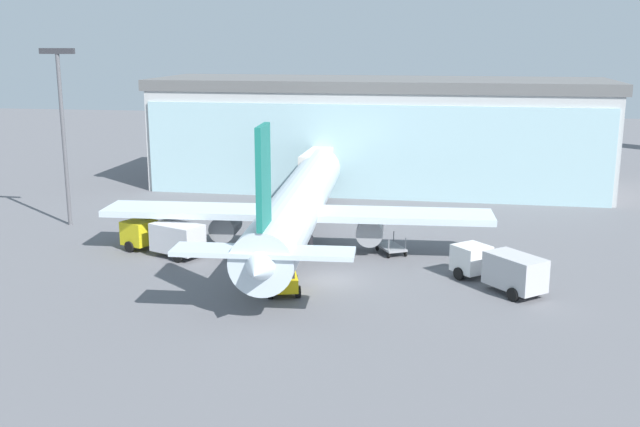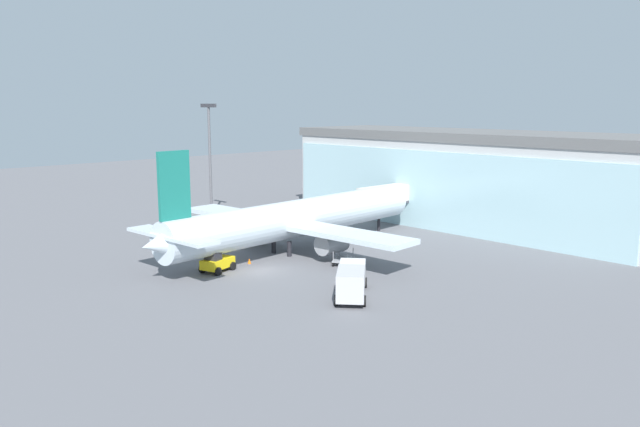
{
  "view_description": "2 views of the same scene",
  "coord_description": "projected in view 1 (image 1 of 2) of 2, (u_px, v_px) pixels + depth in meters",
  "views": [
    {
      "loc": [
        7.73,
        -49.83,
        16.6
      ],
      "look_at": [
        -1.92,
        7.0,
        3.15
      ],
      "focal_mm": 42.0,
      "sensor_mm": 36.0,
      "label": 1
    },
    {
      "loc": [
        45.66,
        -36.14,
        15.76
      ],
      "look_at": [
        -1.78,
        9.54,
        4.21
      ],
      "focal_mm": 35.0,
      "sensor_mm": 36.0,
      "label": 2
    }
  ],
  "objects": [
    {
      "name": "apron_light_mast",
      "position": [
        62.0,
        120.0,
        66.51
      ],
      "size": [
        3.2,
        0.4,
        15.86
      ],
      "color": "#59595E",
      "rests_on": "ground"
    },
    {
      "name": "ground",
      "position": [
        330.0,
        280.0,
        52.87
      ],
      "size": [
        240.0,
        240.0,
        0.0
      ],
      "primitive_type": "plane",
      "color": "slate"
    },
    {
      "name": "safety_cone_nose",
      "position": [
        291.0,
        271.0,
        54.14
      ],
      "size": [
        0.36,
        0.36,
        0.55
      ],
      "primitive_type": "cone",
      "color": "orange",
      "rests_on": "ground"
    },
    {
      "name": "airplane",
      "position": [
        298.0,
        205.0,
        60.23
      ],
      "size": [
        30.98,
        38.4,
        11.74
      ],
      "rotation": [
        0.0,
        0.0,
        1.63
      ],
      "color": "silver",
      "rests_on": "ground"
    },
    {
      "name": "terminal_building",
      "position": [
        378.0,
        133.0,
        85.52
      ],
      "size": [
        51.11,
        15.81,
        12.3
      ],
      "rotation": [
        0.0,
        0.0,
        -0.01
      ],
      "color": "#B7B7B7",
      "rests_on": "ground"
    },
    {
      "name": "catering_truck",
      "position": [
        165.0,
        236.0,
        58.88
      ],
      "size": [
        7.58,
        4.9,
        2.65
      ],
      "rotation": [
        0.0,
        0.0,
        2.74
      ],
      "color": "yellow",
      "rests_on": "ground"
    },
    {
      "name": "pushback_tug",
      "position": [
        283.0,
        279.0,
        49.96
      ],
      "size": [
        2.92,
        3.58,
        2.3
      ],
      "rotation": [
        0.0,
        0.0,
        1.86
      ],
      "color": "yellow",
      "rests_on": "ground"
    },
    {
      "name": "baggage_cart",
      "position": [
        391.0,
        247.0,
        59.32
      ],
      "size": [
        2.74,
        3.22,
        1.5
      ],
      "rotation": [
        0.0,
        0.0,
        2.07
      ],
      "color": "gray",
      "rests_on": "ground"
    },
    {
      "name": "fuel_truck",
      "position": [
        500.0,
        268.0,
        50.82
      ],
      "size": [
        6.45,
        6.95,
        2.65
      ],
      "rotation": [
        0.0,
        0.0,
        2.29
      ],
      "color": "silver",
      "rests_on": "ground"
    },
    {
      "name": "safety_cone_wingtip",
      "position": [
        138.0,
        240.0,
        62.24
      ],
      "size": [
        0.36,
        0.36,
        0.55
      ],
      "primitive_type": "cone",
      "color": "orange",
      "rests_on": "ground"
    },
    {
      "name": "jet_bridge",
      "position": [
        321.0,
        161.0,
        78.31
      ],
      "size": [
        2.43,
        12.71,
        5.52
      ],
      "rotation": [
        0.0,
        0.0,
        1.56
      ],
      "color": "beige",
      "rests_on": "ground"
    }
  ]
}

